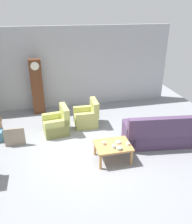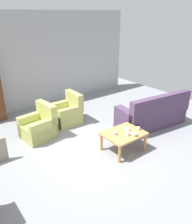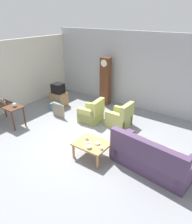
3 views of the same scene
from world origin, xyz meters
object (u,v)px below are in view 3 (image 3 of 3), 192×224
Objects in this scene: console_table_dark at (8,108)px; tv_crt at (58,88)px; coffee_table_wood at (92,145)px; cup_blue_rimmed at (88,144)px; storage_box_blue at (56,106)px; cup_cream_tall at (87,138)px; bowl_white_stacked at (97,143)px; wine_glass_tall at (0,98)px; armchair_olive_far at (120,118)px; framed_picture_leaning at (58,111)px; grandfather_clock at (105,81)px; wine_glass_mid at (2,99)px; couch_floral at (150,159)px; glass_dome_cloche at (14,105)px; wine_glass_short at (4,101)px; armchair_olive_near at (92,114)px; bowl_shallow_green at (89,147)px; tv_stand_cabinet at (59,99)px; cup_white_porcelain at (101,148)px.

tv_crt is (0.24, 2.38, 0.15)m from console_table_dark.
coffee_table_wood is 9.87× the size of cup_blue_rimmed.
cup_blue_rimmed is (3.50, -2.40, -0.29)m from tv_crt.
storage_box_blue is at bearing 148.99° from cup_blue_rimmed.
cup_cream_tall is 0.61× the size of bowl_white_stacked.
coffee_table_wood is at bearing -15.80° from cup_cream_tall.
console_table_dark is at bearing -6.13° from wine_glass_tall.
tv_crt is 4.93× the size of cup_blue_rimmed.
armchair_olive_far is 2.50m from framed_picture_leaning.
grandfather_clock is at bearing 116.64° from cup_blue_rimmed.
grandfather_clock is 10.29× the size of wine_glass_mid.
framed_picture_leaning is (-4.25, 0.92, -0.07)m from couch_floral.
glass_dome_cloche is at bearing -178.58° from coffee_table_wood.
wine_glass_short is (0.18, -0.04, -0.02)m from wine_glass_mid.
armchair_olive_near is at bearing -11.00° from tv_crt.
cup_cream_tall is (3.15, 0.15, -0.34)m from glass_dome_cloche.
storage_box_blue is 2.19× the size of wine_glass_short.
tv_crt is 4.30m from bowl_white_stacked.
wine_glass_short reaches higher than storage_box_blue.
bowl_shallow_green is at bearing -31.35° from storage_box_blue.
tv_stand_cabinet is 4.25m from cup_blue_rimmed.
tv_stand_cabinet is at bearing 81.76° from wine_glass_short.
grandfather_clock is at bearing 58.16° from wine_glass_tall.
coffee_table_wood is at bearing 2.09° from console_table_dark.
cup_blue_rimmed is 3.86m from wine_glass_short.
armchair_olive_near is at bearing 126.67° from coffee_table_wood.
armchair_olive_near is at bearing 20.24° from framed_picture_leaning.
wine_glass_mid reaches higher than coffee_table_wood.
couch_floral reaches higher than armchair_olive_near.
wine_glass_mid is at bearing -102.63° from tv_crt.
armchair_olive_near is 3.13m from console_table_dark.
armchair_olive_far is 0.71× the size of console_table_dark.
wine_glass_mid reaches higher than tv_stand_cabinet.
wine_glass_short reaches higher than cup_white_porcelain.
armchair_olive_far reaches higher than bowl_white_stacked.
storage_box_blue is at bearing -60.02° from tv_stand_cabinet.
console_table_dark reaches higher than bowl_shallow_green.
armchair_olive_far is 4.17m from console_table_dark.
glass_dome_cloche is (0.14, -2.33, 0.55)m from tv_stand_cabinet.
couch_floral is 5.80× the size of storage_box_blue.
cup_cream_tall is (2.43, -1.28, 0.23)m from framed_picture_leaning.
coffee_table_wood is 0.74× the size of console_table_dark.
coffee_table_wood is (0.29, -2.15, 0.10)m from armchair_olive_far.
armchair_olive_far reaches higher than framed_picture_leaning.
tv_stand_cabinet is at bearing 77.37° from wine_glass_mid.
couch_floral is 24.61× the size of cup_white_porcelain.
wine_glass_short is (-0.35, -2.40, 0.08)m from tv_crt.
bowl_white_stacked is at bearing 47.90° from cup_blue_rimmed.
wine_glass_tall reaches higher than cup_cream_tall.
glass_dome_cloche is at bearing -177.28° from cup_cream_tall.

